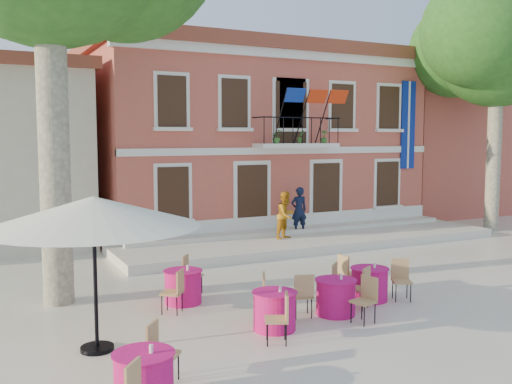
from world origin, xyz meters
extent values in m
plane|color=beige|center=(0.00, 0.00, 0.00)|extent=(90.00, 90.00, 0.00)
cube|color=#B85742|center=(2.00, 10.00, 3.50)|extent=(13.00, 8.00, 7.00)
cube|color=brown|center=(2.00, 10.00, 7.25)|extent=(13.50, 8.50, 0.50)
cube|color=silver|center=(2.00, 6.05, 6.85)|extent=(13.30, 0.35, 0.35)
cube|color=silver|center=(2.00, 5.55, 3.50)|extent=(3.20, 0.90, 0.15)
cube|color=black|center=(2.00, 5.15, 4.50)|extent=(3.20, 0.04, 0.04)
cube|color=navy|center=(7.60, 5.94, 4.30)|extent=(0.70, 0.05, 3.60)
cube|color=navy|center=(1.10, 4.80, 5.25)|extent=(0.76, 0.27, 0.47)
cube|color=red|center=(2.00, 4.80, 5.25)|extent=(0.76, 0.29, 0.47)
cube|color=red|center=(2.90, 4.80, 5.25)|extent=(0.76, 0.27, 0.47)
imported|color=#26591E|center=(1.00, 5.25, 3.82)|extent=(0.43, 0.37, 0.48)
imported|color=#26591E|center=(2.00, 5.25, 3.82)|extent=(0.26, 0.21, 0.48)
imported|color=#26591E|center=(3.00, 5.25, 3.82)|extent=(0.27, 0.27, 0.48)
cube|color=#B85742|center=(14.00, 11.00, 3.00)|extent=(9.00, 9.00, 6.00)
cube|color=brown|center=(14.00, 11.00, 6.20)|extent=(9.40, 9.40, 0.40)
cube|color=silver|center=(2.00, 4.40, 0.15)|extent=(14.00, 3.40, 0.30)
cylinder|color=#A59E84|center=(-7.03, 0.96, 3.74)|extent=(0.68, 0.68, 7.47)
cylinder|color=#A59E84|center=(10.20, 3.79, 3.24)|extent=(0.56, 0.56, 6.48)
sphere|color=#204E18|center=(10.20, 3.79, 7.59)|extent=(5.19, 5.19, 5.19)
cylinder|color=black|center=(-6.83, -2.42, 0.04)|extent=(0.59, 0.59, 0.08)
cylinder|color=black|center=(-6.83, -2.42, 1.23)|extent=(0.07, 0.07, 2.46)
cone|color=white|center=(-6.83, -2.42, 2.51)|extent=(3.74, 3.74, 0.54)
imported|color=black|center=(1.93, 5.22, 1.15)|extent=(0.65, 0.46, 1.69)
imported|color=#C17C16|center=(0.94, 4.45, 1.12)|extent=(0.98, 0.89, 1.64)
cylinder|color=#C91379|center=(-3.46, -2.87, 0.38)|extent=(0.84, 0.84, 0.75)
cylinder|color=#C91379|center=(-3.46, -2.87, 0.76)|extent=(0.90, 0.90, 0.02)
cube|color=tan|center=(-3.14, -2.19, 0.47)|extent=(0.56, 0.56, 0.95)
cube|color=tan|center=(-3.79, -3.54, 0.47)|extent=(0.56, 0.56, 0.95)
cylinder|color=#C91379|center=(-1.83, -2.61, 0.38)|extent=(0.84, 0.84, 0.75)
cylinder|color=#C91379|center=(-1.83, -2.61, 0.76)|extent=(0.90, 0.90, 0.02)
cube|color=tan|center=(-2.54, -2.39, 0.47)|extent=(0.52, 0.52, 0.95)
cube|color=tan|center=(-1.65, -3.34, 0.47)|extent=(0.51, 0.51, 0.95)
cube|color=tan|center=(-1.28, -2.09, 0.47)|extent=(0.59, 0.59, 0.95)
cylinder|color=#C91379|center=(-6.64, -4.85, 0.38)|extent=(0.84, 0.84, 0.75)
cylinder|color=#C91379|center=(-6.64, -4.85, 0.76)|extent=(0.90, 0.90, 0.02)
cube|color=tan|center=(-6.17, -4.27, 0.47)|extent=(0.59, 0.59, 0.95)
cylinder|color=#C91379|center=(-4.48, -0.34, 0.38)|extent=(0.84, 0.84, 0.75)
cylinder|color=#C91379|center=(-4.48, -0.34, 0.76)|extent=(0.90, 0.90, 0.02)
cube|color=tan|center=(-4.94, -0.94, 0.47)|extent=(0.59, 0.59, 0.95)
cube|color=tan|center=(-4.02, 0.25, 0.47)|extent=(0.59, 0.59, 0.95)
cylinder|color=#C91379|center=(-0.50, -2.06, 0.38)|extent=(0.84, 0.84, 0.75)
cylinder|color=#C91379|center=(-0.50, -2.06, 0.76)|extent=(0.90, 0.90, 0.02)
cube|color=tan|center=(-1.13, -2.46, 0.47)|extent=(0.58, 0.58, 0.95)
cube|color=tan|center=(0.17, -2.40, 0.47)|extent=(0.57, 0.57, 0.95)
cube|color=tan|center=(-0.53, -1.31, 0.47)|extent=(0.44, 0.44, 0.95)
camera|label=1|loc=(-8.70, -12.53, 3.81)|focal=40.00mm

